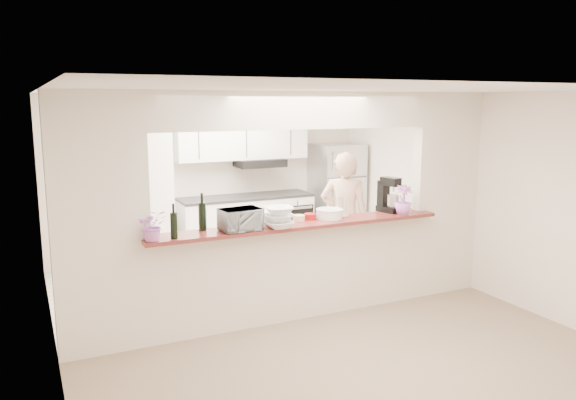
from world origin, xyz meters
TOP-DOWN VIEW (x-y plane):
  - floor at (0.00, 0.00)m, footprint 6.00×6.00m
  - tile_overlay at (0.00, 1.55)m, footprint 5.00×2.90m
  - partition at (0.00, 0.00)m, footprint 5.00×0.15m
  - bar_counter at (0.00, -0.00)m, footprint 3.40×0.38m
  - kitchen_cabinets at (-0.19, 2.72)m, footprint 3.15×0.62m
  - refrigerator at (2.05, 2.65)m, footprint 0.75×0.70m
  - flower_left at (-1.60, -0.15)m, footprint 0.29×0.26m
  - wine_bottle_a at (-1.05, 0.07)m, footprint 0.08×0.08m
  - wine_bottle_b at (-1.40, -0.15)m, footprint 0.07×0.07m
  - toaster_oven at (-0.70, -0.10)m, footprint 0.44×0.32m
  - serving_bowls at (-0.30, -0.17)m, footprint 0.33×0.33m
  - plate_stack_a at (-0.25, 0.03)m, footprint 0.31×0.31m
  - plate_stack_b at (0.42, 0.03)m, footprint 0.31×0.31m
  - red_bowl at (0.20, 0.08)m, footprint 0.14×0.14m
  - tan_bowl at (0.05, 0.06)m, footprint 0.13×0.13m
  - utensil_caddy at (0.53, 0.03)m, footprint 0.26×0.17m
  - stand_mixer at (1.25, 0.06)m, footprint 0.23×0.31m
  - flower_right at (1.30, -0.15)m, footprint 0.25×0.25m
  - person at (1.09, 0.80)m, footprint 0.76×0.72m

SIDE VIEW (x-z plane):
  - floor at x=0.00m, z-range 0.00..0.00m
  - tile_overlay at x=0.00m, z-range 0.00..0.01m
  - bar_counter at x=0.00m, z-range 0.03..1.12m
  - refrigerator at x=2.05m, z-range 0.00..1.70m
  - person at x=1.09m, z-range 0.00..1.75m
  - kitchen_cabinets at x=-0.19m, z-range -0.15..2.10m
  - tan_bowl at x=0.05m, z-range 1.09..1.15m
  - red_bowl at x=0.20m, z-range 1.09..1.15m
  - plate_stack_b at x=0.42m, z-range 1.09..1.20m
  - plate_stack_a at x=-0.25m, z-range 1.09..1.23m
  - utensil_caddy at x=0.53m, z-range 1.07..1.30m
  - serving_bowls at x=-0.30m, z-range 1.09..1.31m
  - toaster_oven at x=-0.70m, z-range 1.09..1.32m
  - wine_bottle_b at x=-1.40m, z-range 1.05..1.39m
  - flower_left at x=-1.60m, z-range 1.09..1.39m
  - wine_bottle_a at x=-1.05m, z-range 1.05..1.44m
  - flower_right at x=1.30m, z-range 1.09..1.44m
  - stand_mixer at x=1.25m, z-range 1.07..1.48m
  - partition at x=0.00m, z-range 0.23..2.73m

